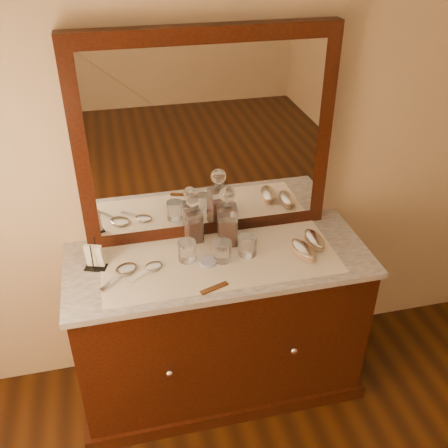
% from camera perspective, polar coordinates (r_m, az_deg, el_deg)
% --- Properties ---
extents(dresser_cabinet, '(1.40, 0.55, 0.82)m').
position_cam_1_polar(dresser_cabinet, '(2.72, -0.50, -11.28)').
color(dresser_cabinet, black).
rests_on(dresser_cabinet, floor).
extents(dresser_plinth, '(1.46, 0.59, 0.08)m').
position_cam_1_polar(dresser_plinth, '(2.98, -0.46, -16.44)').
color(dresser_plinth, black).
rests_on(dresser_plinth, floor).
extents(knob_left, '(0.04, 0.04, 0.04)m').
position_cam_1_polar(knob_left, '(2.46, -6.06, -16.11)').
color(knob_left, silver).
rests_on(knob_left, dresser_cabinet).
extents(knob_right, '(0.04, 0.04, 0.04)m').
position_cam_1_polar(knob_right, '(2.56, 7.73, -13.73)').
color(knob_right, silver).
rests_on(knob_right, dresser_cabinet).
extents(marble_top, '(1.44, 0.59, 0.03)m').
position_cam_1_polar(marble_top, '(2.44, -0.54, -4.04)').
color(marble_top, silver).
rests_on(marble_top, dresser_cabinet).
extents(mirror_frame, '(1.20, 0.08, 1.00)m').
position_cam_1_polar(mirror_frame, '(2.39, -1.94, 9.39)').
color(mirror_frame, black).
rests_on(mirror_frame, marble_top).
extents(mirror_glass, '(1.06, 0.01, 0.86)m').
position_cam_1_polar(mirror_glass, '(2.36, -1.77, 9.08)').
color(mirror_glass, white).
rests_on(mirror_glass, marble_top).
extents(lace_runner, '(1.10, 0.45, 0.00)m').
position_cam_1_polar(lace_runner, '(2.42, -0.44, -3.99)').
color(lace_runner, silver).
rests_on(lace_runner, marble_top).
extents(pin_dish, '(0.11, 0.11, 0.02)m').
position_cam_1_polar(pin_dish, '(2.39, -1.79, -4.16)').
color(pin_dish, white).
rests_on(pin_dish, lace_runner).
extents(comb, '(0.13, 0.07, 0.01)m').
position_cam_1_polar(comb, '(2.24, -1.08, -7.09)').
color(comb, brown).
rests_on(comb, lace_runner).
extents(napkin_rack, '(0.11, 0.09, 0.15)m').
position_cam_1_polar(napkin_rack, '(2.41, -14.14, -3.61)').
color(napkin_rack, black).
rests_on(napkin_rack, marble_top).
extents(decanter_left, '(0.09, 0.09, 0.26)m').
position_cam_1_polar(decanter_left, '(2.50, -3.39, 0.07)').
color(decanter_left, '#953A15').
rests_on(decanter_left, lace_runner).
extents(decanter_right, '(0.11, 0.11, 0.31)m').
position_cam_1_polar(decanter_right, '(2.47, 0.35, 0.25)').
color(decanter_right, '#953A15').
rests_on(decanter_right, lace_runner).
extents(brush_near, '(0.11, 0.19, 0.05)m').
position_cam_1_polar(brush_near, '(2.46, 8.80, -2.90)').
color(brush_near, tan).
rests_on(brush_near, lace_runner).
extents(brush_far, '(0.09, 0.17, 0.05)m').
position_cam_1_polar(brush_far, '(2.54, 10.00, -1.76)').
color(brush_far, tan).
rests_on(brush_far, lace_runner).
extents(hand_mirror_outer, '(0.19, 0.21, 0.02)m').
position_cam_1_polar(hand_mirror_outer, '(2.37, -11.10, -5.20)').
color(hand_mirror_outer, silver).
rests_on(hand_mirror_outer, lace_runner).
extents(hand_mirror_inner, '(0.17, 0.15, 0.02)m').
position_cam_1_polar(hand_mirror_inner, '(2.37, -8.10, -4.86)').
color(hand_mirror_inner, silver).
rests_on(hand_mirror_inner, lace_runner).
extents(tumblers, '(0.37, 0.13, 0.10)m').
position_cam_1_polar(tumblers, '(2.40, -0.54, -2.79)').
color(tumblers, white).
rests_on(tumblers, lace_runner).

